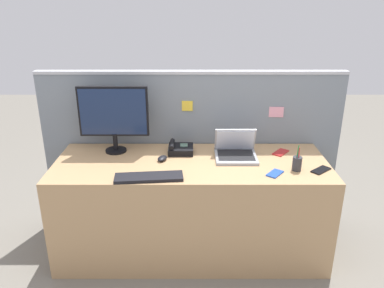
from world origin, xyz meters
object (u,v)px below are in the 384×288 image
(keyboard_main, at_px, (150,177))
(cell_phone_black_slab, at_px, (322,170))
(laptop, at_px, (236,151))
(pen_cup, at_px, (298,163))
(cell_phone_red_case, at_px, (281,153))
(cell_phone_blue_case, at_px, (276,174))
(computer_mouse_right_hand, at_px, (163,158))
(desk_phone, at_px, (181,149))
(desktop_monitor, at_px, (114,114))

(keyboard_main, height_order, cell_phone_black_slab, keyboard_main)
(laptop, height_order, keyboard_main, laptop)
(pen_cup, xyz_separation_m, cell_phone_red_case, (-0.04, 0.31, -0.05))
(cell_phone_black_slab, height_order, cell_phone_blue_case, same)
(computer_mouse_right_hand, xyz_separation_m, pen_cup, (0.95, -0.17, 0.04))
(computer_mouse_right_hand, height_order, cell_phone_black_slab, computer_mouse_right_hand)
(keyboard_main, bearing_deg, cell_phone_blue_case, -0.78)
(laptop, bearing_deg, desk_phone, 169.37)
(laptop, xyz_separation_m, pen_cup, (0.40, -0.25, 0.01))
(computer_mouse_right_hand, distance_m, cell_phone_blue_case, 0.82)
(keyboard_main, xyz_separation_m, computer_mouse_right_hand, (0.07, 0.30, 0.01))
(cell_phone_red_case, bearing_deg, desktop_monitor, -143.61)
(desk_phone, distance_m, keyboard_main, 0.50)
(desktop_monitor, height_order, computer_mouse_right_hand, desktop_monitor)
(pen_cup, bearing_deg, desk_phone, 158.44)
(laptop, bearing_deg, keyboard_main, -148.57)
(computer_mouse_right_hand, bearing_deg, cell_phone_blue_case, 3.23)
(pen_cup, distance_m, cell_phone_blue_case, 0.18)
(laptop, xyz_separation_m, keyboard_main, (-0.62, -0.38, -0.04))
(cell_phone_red_case, bearing_deg, pen_cup, -43.83)
(keyboard_main, height_order, pen_cup, pen_cup)
(laptop, distance_m, cell_phone_black_slab, 0.62)
(computer_mouse_right_hand, relative_size, cell_phone_black_slab, 0.65)
(cell_phone_blue_case, bearing_deg, desk_phone, -172.07)
(keyboard_main, height_order, cell_phone_red_case, keyboard_main)
(laptop, xyz_separation_m, computer_mouse_right_hand, (-0.55, -0.08, -0.03))
(computer_mouse_right_hand, xyz_separation_m, cell_phone_blue_case, (0.79, -0.23, -0.01))
(laptop, bearing_deg, cell_phone_black_slab, -24.02)
(cell_phone_black_slab, bearing_deg, cell_phone_blue_case, -121.27)
(pen_cup, height_order, cell_phone_blue_case, pen_cup)
(desktop_monitor, distance_m, cell_phone_red_case, 1.31)
(computer_mouse_right_hand, height_order, cell_phone_red_case, computer_mouse_right_hand)
(desktop_monitor, bearing_deg, pen_cup, -14.89)
(desktop_monitor, bearing_deg, cell_phone_red_case, -1.86)
(cell_phone_blue_case, bearing_deg, laptop, 166.03)
(desktop_monitor, xyz_separation_m, pen_cup, (1.32, -0.35, -0.25))
(pen_cup, bearing_deg, keyboard_main, -172.67)
(computer_mouse_right_hand, bearing_deg, laptop, 27.52)
(keyboard_main, distance_m, pen_cup, 1.02)
(desktop_monitor, relative_size, laptop, 1.72)
(pen_cup, relative_size, cell_phone_blue_case, 1.42)
(desktop_monitor, xyz_separation_m, cell_phone_black_slab, (1.49, -0.36, -0.29))
(computer_mouse_right_hand, distance_m, cell_phone_red_case, 0.92)
(laptop, distance_m, cell_phone_blue_case, 0.39)
(desk_phone, xyz_separation_m, cell_phone_red_case, (0.78, -0.02, -0.02))
(desktop_monitor, distance_m, cell_phone_black_slab, 1.56)
(cell_phone_black_slab, bearing_deg, laptop, -154.52)
(computer_mouse_right_hand, bearing_deg, keyboard_main, -83.11)
(desktop_monitor, height_order, cell_phone_red_case, desktop_monitor)
(cell_phone_black_slab, bearing_deg, cell_phone_red_case, 173.24)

